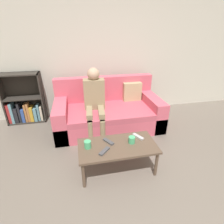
{
  "coord_description": "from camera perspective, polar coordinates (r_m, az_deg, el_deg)",
  "views": [
    {
      "loc": [
        -0.68,
        -0.81,
        1.72
      ],
      "look_at": [
        -0.19,
        1.5,
        0.58
      ],
      "focal_mm": 28.0,
      "sensor_mm": 36.0,
      "label": 1
    }
  ],
  "objects": [
    {
      "name": "wall_back",
      "position": [
        3.7,
        -1.3,
        19.26
      ],
      "size": [
        12.0,
        0.06,
        2.6
      ],
      "color": "beige",
      "rests_on": "ground_plane"
    },
    {
      "name": "couch",
      "position": [
        3.32,
        -1.27,
        -0.03
      ],
      "size": [
        1.91,
        1.0,
        0.87
      ],
      "color": "#DB5B70",
      "rests_on": "ground_plane"
    },
    {
      "name": "bookshelf",
      "position": [
        3.85,
        -26.63,
        2.26
      ],
      "size": [
        0.72,
        0.28,
        0.98
      ],
      "color": "#332D28",
      "rests_on": "ground_plane"
    },
    {
      "name": "coffee_table",
      "position": [
        2.27,
        1.8,
        -11.61
      ],
      "size": [
        0.99,
        0.5,
        0.39
      ],
      "color": "brown",
      "rests_on": "ground_plane"
    },
    {
      "name": "person_adult",
      "position": [
        3.04,
        -5.74,
        4.83
      ],
      "size": [
        0.38,
        0.69,
        1.13
      ],
      "rotation": [
        0.0,
        0.0,
        -0.08
      ],
      "color": "#9E8966",
      "rests_on": "ground_plane"
    },
    {
      "name": "cup_near",
      "position": [
        2.27,
        6.47,
        -9.01
      ],
      "size": [
        0.09,
        0.09,
        0.09
      ],
      "color": "#4CB77A",
      "rests_on": "coffee_table"
    },
    {
      "name": "cup_far",
      "position": [
        2.19,
        -7.95,
        -10.46
      ],
      "size": [
        0.09,
        0.09,
        0.1
      ],
      "color": "#4CB77A",
      "rests_on": "coffee_table"
    },
    {
      "name": "tv_remote_0",
      "position": [
        2.29,
        -1.18,
        -9.61
      ],
      "size": [
        0.13,
        0.17,
        0.02
      ],
      "rotation": [
        0.0,
        0.0,
        0.55
      ],
      "color": "#47474C",
      "rests_on": "coffee_table"
    },
    {
      "name": "tv_remote_1",
      "position": [
        2.41,
        8.49,
        -7.93
      ],
      "size": [
        0.12,
        0.17,
        0.02
      ],
      "rotation": [
        0.0,
        0.0,
        0.5
      ],
      "color": "#B7B7BC",
      "rests_on": "coffee_table"
    },
    {
      "name": "tv_remote_2",
      "position": [
        2.13,
        -2.5,
        -12.65
      ],
      "size": [
        0.15,
        0.16,
        0.02
      ],
      "rotation": [
        0.0,
        0.0,
        -0.77
      ],
      "color": "#47474C",
      "rests_on": "coffee_table"
    }
  ]
}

